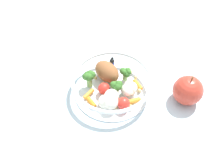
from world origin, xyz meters
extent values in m
plane|color=silver|center=(0.00, 0.00, 0.00)|extent=(2.40, 2.40, 0.00)
cylinder|color=white|center=(0.02, -0.01, 0.00)|extent=(0.20, 0.20, 0.01)
torus|color=white|center=(0.02, -0.01, 0.05)|extent=(0.21, 0.21, 0.01)
ellipsoid|color=brown|center=(0.02, 0.03, 0.03)|extent=(0.07, 0.09, 0.05)
cylinder|color=#8EB766|center=(0.02, -0.02, 0.02)|extent=(0.01, 0.01, 0.02)
sphere|color=#386B28|center=(0.03, -0.02, 0.04)|extent=(0.02, 0.02, 0.02)
sphere|color=#386B28|center=(0.02, -0.02, 0.04)|extent=(0.01, 0.01, 0.01)
sphere|color=#386B28|center=(0.02, -0.02, 0.04)|extent=(0.02, 0.02, 0.02)
sphere|color=#386B28|center=(0.02, -0.03, 0.04)|extent=(0.01, 0.01, 0.01)
sphere|color=#386B28|center=(0.02, -0.03, 0.04)|extent=(0.02, 0.02, 0.02)
cylinder|color=#8EB766|center=(0.06, 0.01, 0.02)|extent=(0.01, 0.01, 0.02)
sphere|color=#386B28|center=(0.07, 0.01, 0.04)|extent=(0.02, 0.02, 0.02)
sphere|color=#386B28|center=(0.07, 0.01, 0.04)|extent=(0.01, 0.01, 0.01)
sphere|color=#386B28|center=(0.06, 0.01, 0.04)|extent=(0.01, 0.01, 0.01)
sphere|color=#386B28|center=(0.06, 0.01, 0.04)|extent=(0.02, 0.02, 0.02)
sphere|color=#386B28|center=(0.06, 0.01, 0.04)|extent=(0.02, 0.02, 0.02)
sphere|color=#386B28|center=(0.06, 0.00, 0.04)|extent=(0.02, 0.02, 0.02)
sphere|color=#386B28|center=(0.07, 0.00, 0.04)|extent=(0.01, 0.01, 0.01)
cylinder|color=#7FAD5B|center=(-0.03, 0.03, 0.02)|extent=(0.01, 0.01, 0.03)
sphere|color=#386B28|center=(-0.02, 0.03, 0.05)|extent=(0.02, 0.02, 0.02)
sphere|color=#386B28|center=(-0.03, 0.03, 0.05)|extent=(0.02, 0.02, 0.02)
sphere|color=#386B28|center=(-0.03, 0.04, 0.04)|extent=(0.02, 0.02, 0.02)
sphere|color=#386B28|center=(-0.04, 0.03, 0.04)|extent=(0.02, 0.02, 0.02)
sphere|color=#386B28|center=(-0.04, 0.03, 0.05)|extent=(0.02, 0.02, 0.02)
sphere|color=#386B28|center=(-0.03, 0.02, 0.05)|extent=(0.02, 0.02, 0.02)
sphere|color=#386B28|center=(-0.03, 0.02, 0.05)|extent=(0.02, 0.02, 0.02)
sphere|color=silver|center=(0.00, -0.04, 0.03)|extent=(0.04, 0.04, 0.04)
sphere|color=silver|center=(-0.01, -0.04, 0.02)|extent=(0.02, 0.02, 0.02)
sphere|color=silver|center=(-0.02, -0.05, 0.02)|extent=(0.04, 0.04, 0.04)
sphere|color=silver|center=(-0.01, -0.06, 0.03)|extent=(0.04, 0.04, 0.04)
sphere|color=white|center=(0.06, -0.04, 0.03)|extent=(0.02, 0.02, 0.02)
sphere|color=white|center=(0.06, -0.04, 0.03)|extent=(0.02, 0.02, 0.02)
sphere|color=white|center=(0.06, -0.03, 0.03)|extent=(0.03, 0.03, 0.03)
sphere|color=white|center=(0.04, -0.04, 0.02)|extent=(0.03, 0.03, 0.03)
sphere|color=white|center=(0.04, -0.05, 0.03)|extent=(0.03, 0.03, 0.03)
sphere|color=white|center=(0.06, -0.04, 0.02)|extent=(0.02, 0.02, 0.02)
sphere|color=white|center=(0.06, -0.04, 0.03)|extent=(0.03, 0.03, 0.03)
cube|color=yellow|center=(0.05, 0.06, 0.01)|extent=(0.02, 0.02, 0.00)
cylinder|color=#1933B2|center=(0.05, 0.06, 0.02)|extent=(0.02, 0.02, 0.02)
sphere|color=black|center=(0.05, 0.06, 0.04)|extent=(0.01, 0.01, 0.01)
sphere|color=black|center=(0.05, 0.06, 0.04)|extent=(0.01, 0.01, 0.01)
sphere|color=black|center=(0.05, 0.07, 0.04)|extent=(0.01, 0.01, 0.01)
cylinder|color=orange|center=(0.08, -0.03, 0.01)|extent=(0.01, 0.04, 0.01)
cylinder|color=orange|center=(-0.05, 0.00, 0.01)|extent=(0.04, 0.03, 0.01)
cylinder|color=orange|center=(0.05, -0.07, 0.02)|extent=(0.03, 0.02, 0.01)
cylinder|color=orange|center=(-0.05, -0.03, 0.02)|extent=(0.02, 0.03, 0.01)
sphere|color=red|center=(-0.01, -0.01, 0.02)|extent=(0.03, 0.03, 0.03)
sphere|color=red|center=(0.02, -0.07, 0.02)|extent=(0.03, 0.03, 0.03)
sphere|color=tan|center=(0.00, -0.07, 0.01)|extent=(0.01, 0.01, 0.01)
sphere|color=tan|center=(0.04, 0.07, 0.01)|extent=(0.01, 0.01, 0.01)
sphere|color=tan|center=(0.03, 0.07, 0.01)|extent=(0.01, 0.01, 0.01)
sphere|color=#D1B775|center=(0.08, -0.05, 0.01)|extent=(0.01, 0.01, 0.01)
sphere|color=tan|center=(0.03, -0.08, 0.01)|extent=(0.01, 0.01, 0.01)
sphere|color=tan|center=(-0.01, 0.06, 0.01)|extent=(0.01, 0.01, 0.01)
sphere|color=#D1B775|center=(0.00, 0.02, 0.01)|extent=(0.01, 0.01, 0.01)
sphere|color=tan|center=(-0.01, 0.04, 0.01)|extent=(0.01, 0.01, 0.01)
sphere|color=#D1B775|center=(0.09, 0.00, 0.01)|extent=(0.01, 0.01, 0.01)
sphere|color=tan|center=(0.09, 0.02, 0.02)|extent=(0.01, 0.01, 0.01)
sphere|color=tan|center=(0.07, -0.07, 0.01)|extent=(0.01, 0.01, 0.01)
sphere|color=#BC3828|center=(0.18, -0.11, 0.04)|extent=(0.08, 0.08, 0.08)
cylinder|color=brown|center=(0.18, -0.11, 0.08)|extent=(0.00, 0.00, 0.01)
camera|label=1|loc=(-0.15, -0.38, 0.52)|focal=39.64mm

